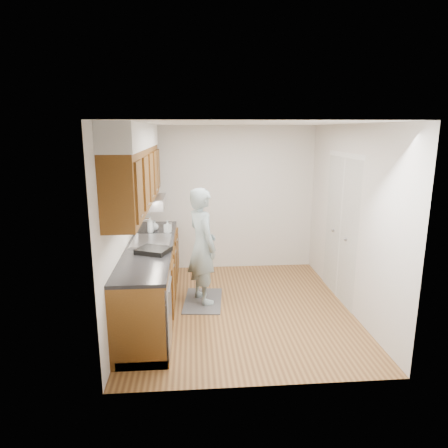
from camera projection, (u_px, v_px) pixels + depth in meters
name	position (u px, v px, depth m)	size (l,w,h in m)	color
floor	(240.00, 308.00, 5.56)	(3.50, 3.50, 0.00)	olive
ceiling	(241.00, 123.00, 4.99)	(3.50, 3.50, 0.00)	white
wall_left	(125.00, 223.00, 5.16)	(0.02, 3.50, 2.50)	silver
wall_right	(351.00, 219.00, 5.39)	(0.02, 3.50, 2.50)	silver
wall_back	(228.00, 199.00, 6.97)	(3.00, 0.02, 2.50)	silver
counter	(151.00, 277.00, 5.35)	(0.64, 2.80, 1.30)	brown
upper_cabinets	(136.00, 168.00, 5.05)	(0.47, 2.80, 1.21)	brown
closet_door	(340.00, 230.00, 5.73)	(0.02, 1.22, 2.05)	white
floor_mat	(203.00, 301.00, 5.78)	(0.53, 0.89, 0.02)	#5B5B5D
person	(202.00, 238.00, 5.56)	(0.66, 0.44, 1.86)	#8BA3A9
soap_bottle_a	(150.00, 224.00, 5.87)	(0.10, 0.10, 0.25)	silver
soap_bottle_b	(168.00, 226.00, 5.89)	(0.08, 0.08, 0.18)	silver
soap_bottle_c	(154.00, 225.00, 6.02)	(0.12, 0.12, 0.16)	silver
steel_can	(170.00, 226.00, 6.07)	(0.06, 0.06, 0.11)	#A5A5AA
dish_rack	(154.00, 250.00, 4.93)	(0.37, 0.31, 0.06)	black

